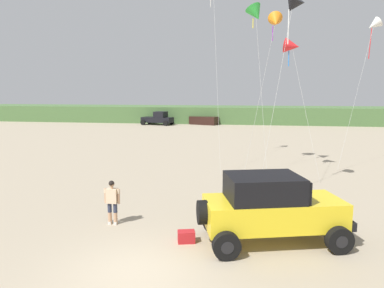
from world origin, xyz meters
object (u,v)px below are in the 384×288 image
object	(u,v)px
distant_sedan	(204,121)
kite_yellow_diamond	(276,21)
kite_pink_ribbon	(293,5)
kite_purple_stunt	(292,46)
jeep	(271,207)
person_watching	(112,200)
distant_pickup	(158,119)
kite_blue_swept	(374,25)
cooler_box	(186,237)
kite_orange_streamer	(256,14)

from	to	relation	value
distant_sedan	kite_yellow_diamond	world-z (taller)	kite_yellow_diamond
kite_pink_ribbon	kite_purple_stunt	size ratio (longest dim) A/B	1.16
jeep	kite_purple_stunt	xyz separation A→B (m)	(1.51, 10.12, 6.26)
person_watching	distant_pickup	world-z (taller)	distant_pickup
kite_blue_swept	kite_pink_ribbon	bearing A→B (deg)	-125.82
kite_purple_stunt	person_watching	bearing A→B (deg)	-127.52
jeep	cooler_box	size ratio (longest dim) A/B	8.96
jeep	kite_blue_swept	distance (m)	18.25
kite_orange_streamer	cooler_box	bearing A→B (deg)	-100.26
kite_blue_swept	kite_orange_streamer	size ratio (longest dim) A/B	0.97
distant_sedan	kite_yellow_diamond	xyz separation A→B (m)	(8.22, -30.74, 8.41)
kite_yellow_diamond	kite_purple_stunt	bearing A→B (deg)	-46.00
kite_pink_ribbon	kite_yellow_diamond	bearing A→B (deg)	95.25
kite_pink_ribbon	person_watching	bearing A→B (deg)	-140.93
person_watching	kite_purple_stunt	world-z (taller)	kite_purple_stunt
kite_purple_stunt	kite_orange_streamer	bearing A→B (deg)	145.96
kite_blue_swept	kite_orange_streamer	world-z (taller)	kite_orange_streamer
person_watching	kite_pink_ribbon	size ratio (longest dim) A/B	0.18
jeep	distant_sedan	bearing A→B (deg)	100.32
distant_sedan	kite_purple_stunt	bearing A→B (deg)	-54.61
cooler_box	distant_pickup	world-z (taller)	distant_pickup
distant_sedan	kite_pink_ribbon	size ratio (longest dim) A/B	0.45
kite_blue_swept	kite_pink_ribbon	world-z (taller)	kite_blue_swept
kite_yellow_diamond	kite_orange_streamer	size ratio (longest dim) A/B	0.95
person_watching	kite_yellow_diamond	distance (m)	14.56
jeep	distant_pickup	distance (m)	42.62
kite_pink_ribbon	cooler_box	bearing A→B (deg)	-119.55
kite_orange_streamer	kite_blue_swept	bearing A→B (deg)	22.45
cooler_box	kite_purple_stunt	world-z (taller)	kite_purple_stunt
kite_blue_swept	kite_orange_streamer	bearing A→B (deg)	-157.55
jeep	kite_orange_streamer	distance (m)	14.25
cooler_box	kite_yellow_diamond	size ratio (longest dim) A/B	0.06
jeep	kite_purple_stunt	bearing A→B (deg)	81.52
cooler_box	kite_purple_stunt	size ratio (longest dim) A/B	0.07
kite_yellow_diamond	kite_orange_streamer	world-z (taller)	kite_orange_streamer
distant_sedan	kite_yellow_diamond	size ratio (longest dim) A/B	0.44
jeep	distant_pickup	world-z (taller)	jeep
person_watching	cooler_box	xyz separation A→B (m)	(2.99, -1.16, -0.75)
distant_pickup	kite_yellow_diamond	distance (m)	33.67
jeep	kite_blue_swept	bearing A→B (deg)	63.95
kite_purple_stunt	kite_orange_streamer	size ratio (longest dim) A/B	0.79
distant_sedan	kite_pink_ribbon	xyz separation A→B (m)	(8.67, -35.58, 8.21)
jeep	cooler_box	bearing A→B (deg)	-170.81
kite_blue_swept	kite_purple_stunt	xyz separation A→B (m)	(-5.68, -4.59, -1.79)
cooler_box	distant_sedan	world-z (taller)	distant_sedan
cooler_box	kite_orange_streamer	xyz separation A→B (m)	(2.16, 11.95, 9.39)
jeep	kite_pink_ribbon	world-z (taller)	kite_pink_ribbon
kite_blue_swept	kite_purple_stunt	size ratio (longest dim) A/B	1.23
cooler_box	kite_purple_stunt	distance (m)	13.50
cooler_box	distant_sedan	size ratio (longest dim) A/B	0.13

